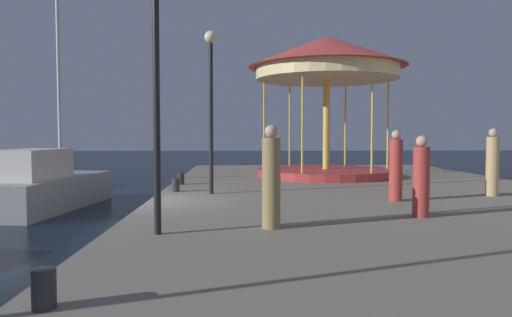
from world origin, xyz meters
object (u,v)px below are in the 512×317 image
lamp_post_near_edge (156,51)px  person_near_carousel (271,180)px  motorboat_yellow (25,176)px  bollard_south (44,289)px  carousel (327,72)px  person_mid_promenade (421,179)px  bollard_center (181,179)px  person_by_the_water (492,164)px  lamp_post_mid_promenade (211,84)px  sailboat_grey (44,186)px  bollard_north (176,185)px  person_far_corner (396,168)px

lamp_post_near_edge → person_near_carousel: (1.99, 0.47, -2.25)m
motorboat_yellow → bollard_south: 19.37m
carousel → person_mid_promenade: 10.20m
lamp_post_near_edge → person_near_carousel: 3.04m
bollard_center → person_near_carousel: 8.15m
motorboat_yellow → person_by_the_water: size_ratio=2.76×
motorboat_yellow → lamp_post_mid_promenade: 12.97m
sailboat_grey → motorboat_yellow: sailboat_grey is taller
sailboat_grey → bollard_south: (4.60, -11.31, 0.22)m
carousel → person_mid_promenade: (0.25, -9.60, -3.46)m
bollard_north → sailboat_grey: bearing=159.5°
motorboat_yellow → lamp_post_mid_promenade: lamp_post_mid_promenade is taller
sailboat_grey → lamp_post_mid_promenade: (5.71, -2.25, 3.18)m
carousel → lamp_post_mid_promenade: 7.16m
lamp_post_mid_promenade → bollard_center: size_ratio=11.68×
bollard_north → person_near_carousel: size_ratio=0.21×
lamp_post_near_edge → person_far_corner: (5.44, 3.92, -2.28)m
carousel → lamp_post_near_edge: 12.25m
carousel → bollard_center: 7.50m
lamp_post_mid_promenade → person_near_carousel: 5.76m
bollard_north → bollard_center: bearing=92.8°
lamp_post_mid_promenade → bollard_north: lamp_post_mid_promenade is taller
sailboat_grey → carousel: size_ratio=1.21×
person_by_the_water → person_mid_promenade: bearing=-135.0°
person_far_corner → bollard_center: bearing=145.1°
person_mid_promenade → person_far_corner: bearing=84.0°
person_mid_promenade → person_far_corner: (0.25, 2.37, 0.07)m
lamp_post_near_edge → person_by_the_water: size_ratio=2.46×
lamp_post_near_edge → bollard_center: 8.69m
bollard_center → person_far_corner: (6.06, -4.23, 0.66)m
bollard_south → person_near_carousel: size_ratio=0.21×
carousel → person_far_corner: (0.50, -7.23, -3.40)m
lamp_post_near_edge → bollard_south: (-0.52, -3.49, -2.94)m
sailboat_grey → person_by_the_water: bearing=-12.5°
lamp_post_mid_promenade → person_mid_promenade: size_ratio=2.75×
sailboat_grey → bollard_south: size_ratio=19.38×
motorboat_yellow → carousel: bearing=-12.5°
person_by_the_water → person_near_carousel: person_near_carousel is taller
lamp_post_mid_promenade → bollard_north: size_ratio=11.68×
lamp_post_near_edge → bollard_south: size_ratio=11.60×
person_mid_promenade → lamp_post_near_edge: bearing=-163.3°
sailboat_grey → lamp_post_near_edge: 9.87m
person_far_corner → person_near_carousel: bearing=-134.9°
carousel → bollard_north: 8.47m
person_mid_promenade → person_by_the_water: bearing=45.0°
carousel → person_mid_promenade: carousel is taller
lamp_post_near_edge → person_far_corner: 7.08m
sailboat_grey → person_mid_promenade: size_ratio=4.56×
person_mid_promenade → bollard_south: bearing=-138.6°
carousel → person_near_carousel: (-2.95, -10.68, -3.36)m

